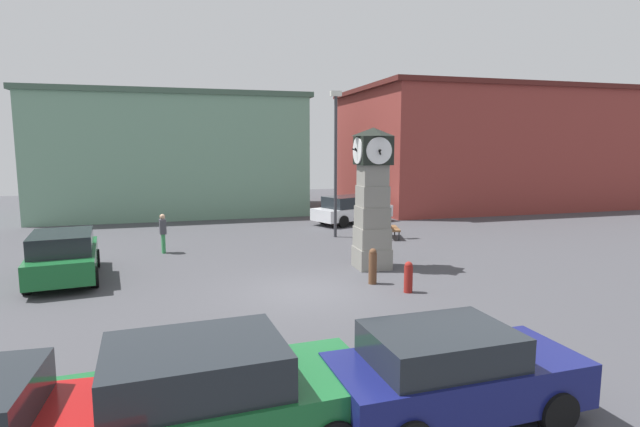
# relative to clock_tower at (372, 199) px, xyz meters

# --- Properties ---
(ground_plane) EXTENTS (67.49, 67.49, 0.00)m
(ground_plane) POSITION_rel_clock_tower_xyz_m (-2.84, -2.27, -2.43)
(ground_plane) COLOR #424247
(clock_tower) EXTENTS (1.46, 1.45, 4.86)m
(clock_tower) POSITION_rel_clock_tower_xyz_m (0.00, 0.00, 0.00)
(clock_tower) COLOR gray
(clock_tower) RESTS_ON ground_plane
(bollard_near_tower) EXTENTS (0.25, 0.25, 1.12)m
(bollard_near_tower) POSITION_rel_clock_tower_xyz_m (-0.69, -1.95, -1.87)
(bollard_near_tower) COLOR brown
(bollard_near_tower) RESTS_ON ground_plane
(bollard_mid_row) EXTENTS (0.25, 0.25, 0.92)m
(bollard_mid_row) POSITION_rel_clock_tower_xyz_m (0.00, -3.07, -1.97)
(bollard_mid_row) COLOR maroon
(bollard_mid_row) RESTS_ON ground_plane
(car_near_tower) EXTENTS (4.55, 2.38, 1.56)m
(car_near_tower) POSITION_rel_clock_tower_xyz_m (-5.82, -9.36, -1.64)
(car_near_tower) COLOR #19602D
(car_near_tower) RESTS_ON ground_plane
(car_by_building) EXTENTS (4.05, 2.06, 1.48)m
(car_by_building) POSITION_rel_clock_tower_xyz_m (-2.19, -9.51, -1.67)
(car_by_building) COLOR navy
(car_by_building) RESTS_ON ground_plane
(car_far_lot) EXTENTS (4.91, 3.48, 1.52)m
(car_far_lot) POSITION_rel_clock_tower_xyz_m (2.42, 9.84, -1.66)
(car_far_lot) COLOR silver
(car_far_lot) RESTS_ON ground_plane
(car_silver_hatch) EXTENTS (2.53, 4.65, 1.57)m
(car_silver_hatch) POSITION_rel_clock_tower_xyz_m (-10.04, 0.87, -1.64)
(car_silver_hatch) COLOR #19602D
(car_silver_hatch) RESTS_ON ground_plane
(bench) EXTENTS (0.90, 1.68, 0.90)m
(bench) POSITION_rel_clock_tower_xyz_m (2.84, 5.17, -1.91)
(bench) COLOR brown
(bench) RESTS_ON ground_plane
(pedestrian_crossing_lot) EXTENTS (0.30, 0.43, 1.57)m
(pedestrian_crossing_lot) POSITION_rel_clock_tower_xyz_m (-7.21, 4.35, -1.54)
(pedestrian_crossing_lot) COLOR #338C4C
(pedestrian_crossing_lot) RESTS_ON ground_plane
(street_lamp_near_road) EXTENTS (0.50, 0.24, 6.71)m
(street_lamp_near_road) POSITION_rel_clock_tower_xyz_m (0.42, 6.04, 1.42)
(street_lamp_near_road) COLOR #333338
(street_lamp_near_road) RESTS_ON ground_plane
(warehouse_blue_far) EXTENTS (16.36, 9.68, 7.40)m
(warehouse_blue_far) POSITION_rel_clock_tower_xyz_m (-7.08, 17.42, 1.28)
(warehouse_blue_far) COLOR gray
(warehouse_blue_far) RESTS_ON ground_plane
(storefront_low_left) EXTENTS (20.46, 12.44, 8.13)m
(storefront_low_left) POSITION_rel_clock_tower_xyz_m (15.00, 16.14, 1.64)
(storefront_low_left) COLOR maroon
(storefront_low_left) RESTS_ON ground_plane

